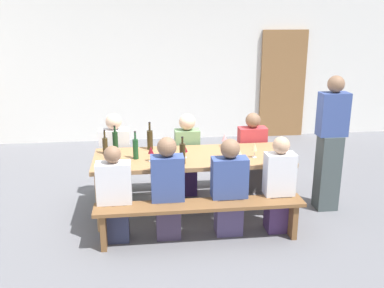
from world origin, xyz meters
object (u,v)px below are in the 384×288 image
Objects in this scene: bench_near at (200,211)px; wine_bottle_1 at (136,148)px; tasting_table at (192,161)px; seated_guest_far_2 at (252,154)px; wine_glass_2 at (225,138)px; seated_guest_near_2 at (229,189)px; wooden_door at (283,84)px; seated_guest_far_0 at (116,158)px; wine_glass_4 at (151,151)px; seated_guest_near_0 at (115,197)px; wine_bottle_2 at (182,153)px; wine_bottle_3 at (150,139)px; wine_bottle_4 at (115,141)px; seated_guest_far_1 at (187,155)px; wine_glass_3 at (184,148)px; seated_guest_near_3 at (279,187)px; seated_guest_near_1 at (168,190)px; bench_far at (186,165)px; wine_glass_0 at (239,151)px; wine_bottle_0 at (105,145)px; standing_host at (330,146)px; wine_glass_1 at (255,147)px.

wine_bottle_1 reaches higher than bench_near.
seated_guest_far_2 is at bearing 32.96° from tasting_table.
wine_glass_2 is 0.15× the size of seated_guest_near_2.
seated_guest_far_0 is (-3.17, -2.72, -0.49)m from wooden_door.
wine_glass_4 is 0.17× the size of seated_guest_near_0.
wine_bottle_2 is 0.68m from seated_guest_near_2.
wine_bottle_3 reaches higher than wine_bottle_4.
wine_glass_4 is at bearing 130.10° from bench_near.
wine_bottle_1 is at bearing -23.15° from seated_guest_near_0.
wine_glass_3 is at bearing -9.15° from seated_guest_far_1.
seated_guest_near_3 is 0.96× the size of seated_guest_far_0.
wine_bottle_4 is 0.29× the size of seated_guest_far_2.
wooden_door reaches higher than seated_guest_near_1.
bench_far is at bearing 34.74° from seated_guest_near_3.
wine_bottle_4 is at bearing 157.86° from wine_glass_0.
seated_guest_near_3 is (1.97, -0.80, -0.32)m from wine_bottle_0.
seated_guest_far_1 is 0.90m from seated_guest_far_2.
seated_guest_near_1 is at bearing -114.77° from wine_glass_3.
seated_guest_near_3 is (1.06, -0.32, -0.34)m from wine_bottle_2.
wine_bottle_2 is 0.85m from wine_glass_2.
wine_bottle_1 is at bearing -116.82° from wine_bottle_3.
wine_bottle_2 is at bearing -123.37° from wooden_door.
bench_near is 2.10× the size of seated_guest_near_0.
seated_guest_near_3 reaches higher than wine_bottle_3.
seated_guest_near_0 is at bearing 10.70° from standing_host.
tasting_table is 0.56m from wine_glass_4.
wine_bottle_1 is 1.20m from wine_glass_2.
seated_guest_far_0 is at bearing 27.75° from seated_guest_near_1.
tasting_table is 13.74× the size of wine_glass_0.
seated_guest_near_1 reaches higher than wine_bottle_4.
bench_near is at bearing -41.92° from wine_bottle_0.
bench_near is at bearing -137.31° from wine_glass_0.
wine_glass_2 is (0.47, -0.42, 0.51)m from bench_far.
wine_glass_1 is at bearing -68.17° from seated_guest_near_1.
wine_bottle_1 is at bearing -130.92° from wooden_door.
wine_glass_0 is 1.03m from wine_glass_4.
seated_guest_far_2 is at bearing -25.45° from seated_guest_near_2.
wine_glass_4 reaches higher than wine_glass_0.
wine_bottle_4 is 1.92× the size of wine_glass_2.
bench_far is 0.95m from wine_glass_3.
tasting_table is 13.03× the size of wine_glass_4.
seated_guest_far_1 is 1.86m from standing_host.
seated_guest_near_0 is at bearing -165.37° from wine_glass_1.
bench_near is 0.42m from seated_guest_near_1.
tasting_table is at bearing 30.57° from seated_guest_near_2.
bench_far is 1.62m from seated_guest_near_0.
seated_guest_near_3 is (1.84, 0.00, 0.03)m from seated_guest_near_0.
wine_glass_2 is (1.40, -0.02, -0.01)m from wine_bottle_4.
seated_guest_far_0 is 1.03× the size of seated_guest_far_2.
wine_glass_2 reaches higher than bench_far.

